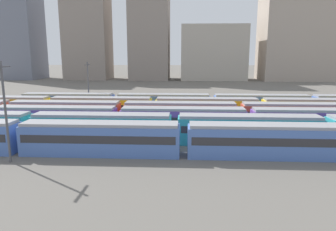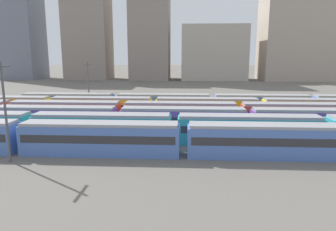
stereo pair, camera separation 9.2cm
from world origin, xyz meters
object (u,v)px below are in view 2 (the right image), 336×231
train_track_3 (122,113)px  catenary_pole_0 (5,108)px  train_track_1 (174,128)px  train_track_5 (261,104)px  catenary_pole_1 (88,83)px  train_track_2 (183,120)px  train_track_4 (260,109)px

train_track_3 → catenary_pole_0: size_ratio=7.03×
train_track_1 → catenary_pole_0: size_ratio=7.03×
train_track_1 → train_track_5: (16.04, 20.80, 0.00)m
catenary_pole_0 → catenary_pole_1: catenary_pole_0 is taller
train_track_5 → catenary_pole_1: (-34.60, 3.01, 3.55)m
train_track_2 → train_track_5: bearing=46.2°
train_track_2 → train_track_5: same height
train_track_2 → catenary_pole_1: 27.27m
catenary_pole_0 → catenary_pole_1: size_ratio=1.08×
train_track_5 → train_track_3: bearing=-157.4°
train_track_1 → train_track_3: same height
train_track_1 → train_track_4: same height
train_track_5 → catenary_pole_0: 44.38m
train_track_1 → catenary_pole_0: 19.52m
train_track_3 → train_track_4: size_ratio=0.66×
train_track_1 → train_track_4: size_ratio=0.66×
train_track_3 → train_track_4: (23.53, 5.20, 0.00)m
train_track_3 → catenary_pole_1: catenary_pole_1 is taller
train_track_1 → train_track_3: 13.68m
train_track_4 → catenary_pole_1: bearing=166.1°
train_track_1 → train_track_2: bearing=78.6°
train_track_2 → catenary_pole_1: bearing=136.5°
train_track_1 → train_track_5: 26.26m
train_track_4 → catenary_pole_0: size_ratio=10.59×
train_track_4 → catenary_pole_0: (-31.83, -23.95, 3.96)m
train_track_5 → train_track_2: bearing=-133.8°
train_track_1 → train_track_4: bearing=46.8°
train_track_3 → train_track_5: (24.93, 10.40, 0.00)m
train_track_3 → train_track_2: bearing=-27.6°
train_track_2 → train_track_5: size_ratio=1.00×
train_track_2 → train_track_3: size_ratio=1.25×
train_track_5 → catenary_pole_1: size_ratio=9.53×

